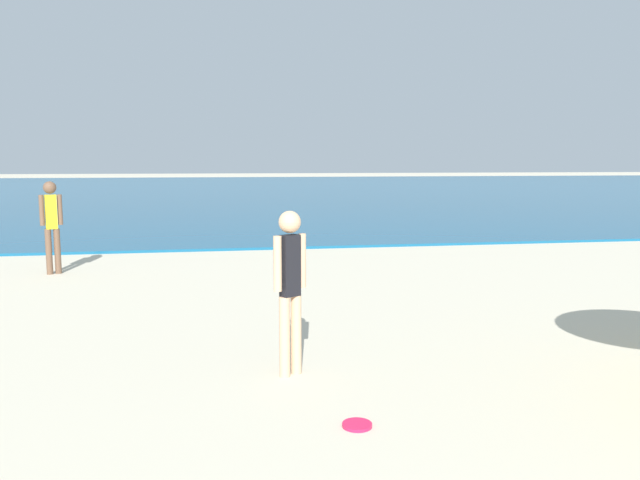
% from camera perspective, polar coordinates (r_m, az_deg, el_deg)
% --- Properties ---
extents(water, '(160.00, 60.00, 0.06)m').
position_cam_1_polar(water, '(43.63, -7.96, 4.73)').
color(water, '#14567F').
rests_on(water, ground).
extents(person_standing, '(0.31, 0.21, 1.53)m').
position_cam_1_polar(person_standing, '(5.62, -2.79, -3.99)').
color(person_standing, '#DDAD84').
rests_on(person_standing, ground).
extents(frisbee, '(0.23, 0.23, 0.03)m').
position_cam_1_polar(frisbee, '(4.81, 3.45, -16.73)').
color(frisbee, '#E51E4C').
rests_on(frisbee, ground).
extents(person_distant, '(0.35, 0.22, 1.62)m').
position_cam_1_polar(person_distant, '(11.68, -23.61, 1.57)').
color(person_distant, brown).
rests_on(person_distant, ground).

